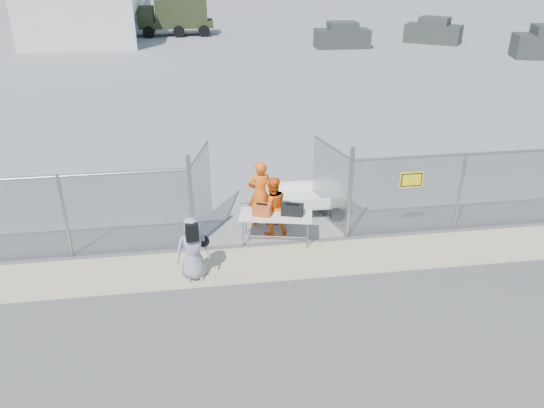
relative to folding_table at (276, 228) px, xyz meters
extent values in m
plane|color=#424242|center=(-0.11, -2.04, -0.39)|extent=(160.00, 160.00, 0.00)
cube|color=gray|center=(-0.11, 39.96, -0.38)|extent=(160.00, 80.00, 0.01)
cube|color=#C0AF89|center=(-0.11, -1.04, -0.38)|extent=(44.00, 1.60, 0.01)
cube|color=#D8591F|center=(-0.35, 0.03, 0.53)|extent=(0.53, 0.44, 0.28)
cube|color=black|center=(0.41, -0.05, 0.52)|extent=(0.62, 0.48, 0.26)
imported|color=#FF650F|center=(-0.28, 0.97, 0.54)|extent=(0.69, 0.46, 1.86)
imported|color=#FF650F|center=(-0.03, 0.41, 0.42)|extent=(0.86, 0.71, 1.62)
imported|color=#928FA1|center=(-2.11, -1.39, 0.38)|extent=(0.80, 0.56, 1.55)
camera|label=1|loc=(-1.80, -11.85, 6.55)|focal=35.00mm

